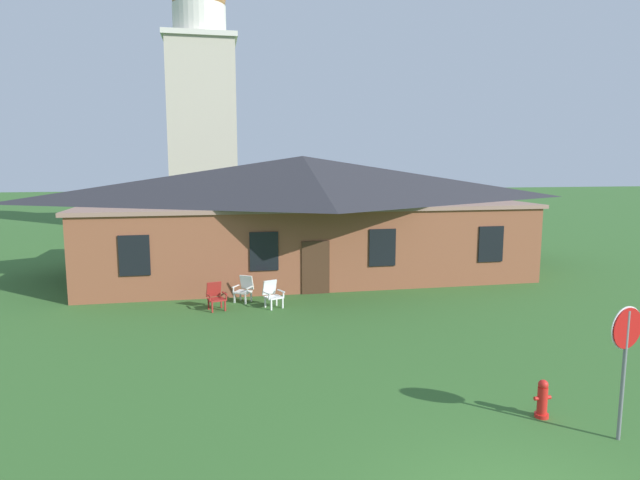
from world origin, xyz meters
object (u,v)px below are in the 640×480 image
object	(u,v)px
stop_sign	(626,346)
lawn_chair_by_porch	(215,296)
lawn_chair_left_end	(272,293)
lawn_chair_near_door	(244,288)
fire_hydrant	(542,399)

from	to	relation	value
stop_sign	lawn_chair_by_porch	bearing A→B (deg)	124.08
lawn_chair_by_porch	lawn_chair_left_end	size ratio (longest dim) A/B	1.00
lawn_chair_by_porch	lawn_chair_left_end	world-z (taller)	same
lawn_chair_near_door	fire_hydrant	xyz separation A→B (m)	(5.30, -10.54, -0.12)
stop_sign	lawn_chair_by_porch	world-z (taller)	stop_sign
lawn_chair_by_porch	lawn_chair_left_end	distance (m)	1.99
lawn_chair_left_end	fire_hydrant	size ratio (longest dim) A/B	1.21
stop_sign	lawn_chair_left_end	distance (m)	11.91
lawn_chair_near_door	lawn_chair_left_end	distance (m)	1.37
lawn_chair_near_door	fire_hydrant	bearing A→B (deg)	-63.30
lawn_chair_left_end	fire_hydrant	xyz separation A→B (m)	(4.38, -9.52, -0.12)
stop_sign	lawn_chair_left_end	size ratio (longest dim) A/B	2.66
lawn_chair_near_door	lawn_chair_left_end	bearing A→B (deg)	-47.84
fire_hydrant	lawn_chair_by_porch	bearing A→B (deg)	123.53
fire_hydrant	lawn_chair_left_end	bearing A→B (deg)	114.70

